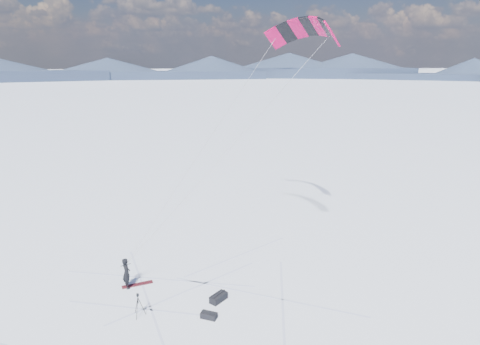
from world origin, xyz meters
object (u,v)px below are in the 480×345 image
snowboard (137,284)px  tripod (138,302)px  snowkiter (128,287)px  gear_bag_a (219,297)px  gear_bag_b (209,315)px

snowboard → tripod: (-0.44, -2.86, 0.74)m
snowkiter → gear_bag_a: (4.05, -3.23, 0.19)m
snowkiter → tripod: tripod is taller
snowboard → gear_bag_b: bearing=-58.0°
snowkiter → gear_bag_a: size_ratio=1.62×
tripod → gear_bag_a: size_ratio=1.11×
snowboard → snowkiter: bearing=-173.4°
snowkiter → gear_bag_b: 5.37m
snowkiter → snowboard: 0.54m
snowboard → gear_bag_a: bearing=-41.1°
snowkiter → gear_bag_a: bearing=-135.7°
snowboard → gear_bag_b: gear_bag_b is taller
snowboard → tripod: 2.98m
snowboard → gear_bag_b: 5.12m
snowboard → tripod: size_ratio=1.41×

